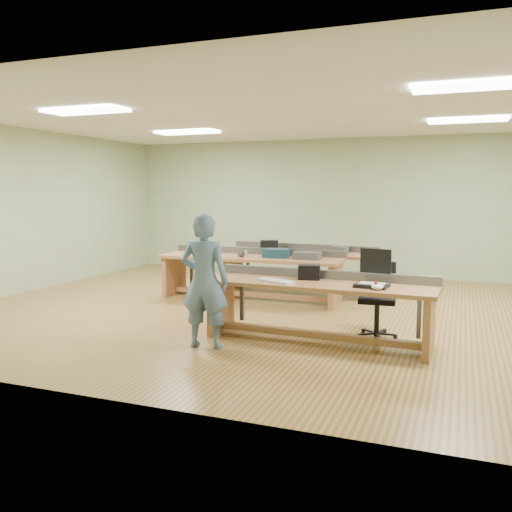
% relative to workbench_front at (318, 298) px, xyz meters
% --- Properties ---
extents(floor, '(10.00, 10.00, 0.00)m').
position_rel_workbench_front_xyz_m(floor, '(-0.88, 1.51, -0.56)').
color(floor, '#A0723C').
rests_on(floor, ground).
extents(ceiling, '(10.00, 10.00, 0.00)m').
position_rel_workbench_front_xyz_m(ceiling, '(-0.88, 1.51, 2.44)').
color(ceiling, silver).
rests_on(ceiling, wall_back).
extents(wall_back, '(10.00, 0.04, 3.00)m').
position_rel_workbench_front_xyz_m(wall_back, '(-0.88, 5.51, 0.94)').
color(wall_back, '#9DB589').
rests_on(wall_back, floor).
extents(wall_front, '(10.00, 0.04, 3.00)m').
position_rel_workbench_front_xyz_m(wall_front, '(-0.88, -2.49, 0.94)').
color(wall_front, '#9DB589').
rests_on(wall_front, floor).
extents(wall_left, '(0.04, 8.00, 3.00)m').
position_rel_workbench_front_xyz_m(wall_left, '(-5.88, 1.51, 0.94)').
color(wall_left, '#9DB589').
rests_on(wall_left, floor).
extents(fluor_panels, '(6.20, 3.50, 0.03)m').
position_rel_workbench_front_xyz_m(fluor_panels, '(-0.88, 1.51, 2.41)').
color(fluor_panels, white).
rests_on(fluor_panels, ceiling).
extents(workbench_front, '(2.86, 0.87, 0.86)m').
position_rel_workbench_front_xyz_m(workbench_front, '(0.00, 0.00, 0.00)').
color(workbench_front, '#9F6B43').
rests_on(workbench_front, floor).
extents(workbench_mid, '(3.16, 0.85, 0.86)m').
position_rel_workbench_front_xyz_m(workbench_mid, '(-1.73, 2.18, 0.01)').
color(workbench_mid, '#9F6B43').
rests_on(workbench_mid, floor).
extents(workbench_back, '(2.94, 1.01, 0.86)m').
position_rel_workbench_front_xyz_m(workbench_back, '(-1.20, 3.19, 0.00)').
color(workbench_back, '#9F6B43').
rests_on(workbench_back, floor).
extents(person, '(0.63, 0.46, 1.60)m').
position_rel_workbench_front_xyz_m(person, '(-1.21, -0.68, 0.24)').
color(person, slate).
rests_on(person, floor).
extents(laptop_base, '(0.40, 0.34, 0.04)m').
position_rel_workbench_front_xyz_m(laptop_base, '(0.66, -0.11, 0.21)').
color(laptop_base, black).
rests_on(laptop_base, workbench_front).
extents(laptop_screen, '(0.37, 0.05, 0.29)m').
position_rel_workbench_front_xyz_m(laptop_screen, '(0.68, 0.04, 0.48)').
color(laptop_screen, black).
rests_on(laptop_screen, laptop_base).
extents(keyboard, '(0.51, 0.34, 0.03)m').
position_rel_workbench_front_xyz_m(keyboard, '(-0.48, -0.18, 0.21)').
color(keyboard, beige).
rests_on(keyboard, workbench_front).
extents(trackball_mouse, '(0.17, 0.19, 0.07)m').
position_rel_workbench_front_xyz_m(trackball_mouse, '(0.75, -0.25, 0.23)').
color(trackball_mouse, white).
rests_on(trackball_mouse, workbench_front).
extents(camera_bag, '(0.30, 0.22, 0.18)m').
position_rel_workbench_front_xyz_m(camera_bag, '(-0.16, 0.17, 0.29)').
color(camera_bag, black).
rests_on(camera_bag, workbench_front).
extents(task_chair, '(0.56, 0.56, 0.95)m').
position_rel_workbench_front_xyz_m(task_chair, '(0.64, 0.53, -0.21)').
color(task_chair, black).
rests_on(task_chair, floor).
extents(parts_bin_teal, '(0.41, 0.31, 0.14)m').
position_rel_workbench_front_xyz_m(parts_bin_teal, '(-1.29, 2.20, 0.26)').
color(parts_bin_teal, '#12303D').
rests_on(parts_bin_teal, workbench_mid).
extents(parts_bin_grey, '(0.43, 0.28, 0.12)m').
position_rel_workbench_front_xyz_m(parts_bin_grey, '(-0.74, 2.15, 0.25)').
color(parts_bin_grey, '#38383A').
rests_on(parts_bin_grey, workbench_mid).
extents(mug, '(0.16, 0.16, 0.11)m').
position_rel_workbench_front_xyz_m(mug, '(-1.87, 2.04, 0.25)').
color(mug, '#38383A').
rests_on(mug, workbench_mid).
extents(drinks_can, '(0.07, 0.07, 0.11)m').
position_rel_workbench_front_xyz_m(drinks_can, '(-1.76, 2.02, 0.25)').
color(drinks_can, silver).
rests_on(drinks_can, workbench_mid).
extents(storage_box_back, '(0.39, 0.34, 0.19)m').
position_rel_workbench_front_xyz_m(storage_box_back, '(-1.76, 3.15, 0.29)').
color(storage_box_back, black).
rests_on(storage_box_back, workbench_back).
extents(tray_back, '(0.33, 0.27, 0.11)m').
position_rel_workbench_front_xyz_m(tray_back, '(-0.44, 3.24, 0.25)').
color(tray_back, '#38383A').
rests_on(tray_back, workbench_back).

